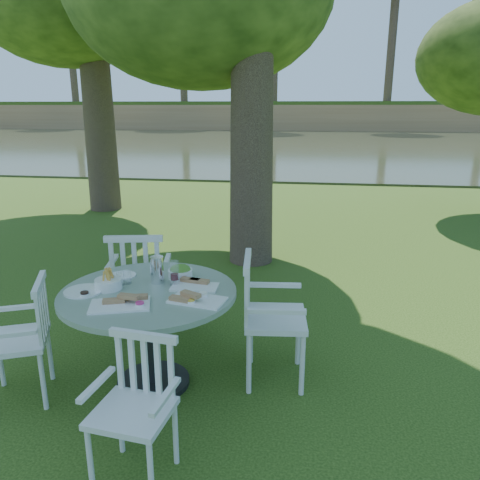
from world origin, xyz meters
TOP-DOWN VIEW (x-y plane):
  - ground at (0.00, 0.00)m, footprint 140.00×140.00m
  - table at (-0.50, -1.03)m, footprint 1.30×1.30m
  - chair_ne at (0.33, -0.80)m, footprint 0.52×0.55m
  - chair_nw at (-0.88, -0.25)m, footprint 0.59×0.57m
  - chair_sw at (-1.32, -1.30)m, footprint 0.58×0.59m
  - chair_se at (-0.28, -1.88)m, footprint 0.47×0.45m
  - tableware at (-0.53, -0.98)m, footprint 1.22×0.88m
  - river at (0.00, 23.00)m, footprint 100.00×28.00m
  - far_bank at (0.28, 41.12)m, footprint 100.00×18.00m

SIDE VIEW (x-z plane):
  - ground at x=0.00m, z-range 0.00..0.00m
  - river at x=0.00m, z-range -0.06..0.06m
  - chair_se at x=-0.28m, z-range 0.07..0.91m
  - chair_sw at x=-1.32m, z-range 0.08..0.99m
  - chair_ne at x=0.33m, z-range 0.09..1.09m
  - chair_nw at x=-0.88m, z-range 0.09..1.10m
  - table at x=-0.50m, z-range 0.23..1.02m
  - tableware at x=-0.53m, z-range 0.72..0.93m
  - far_bank at x=0.28m, z-range -0.35..14.85m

